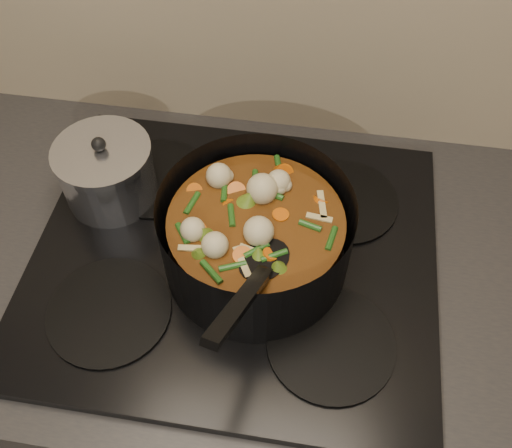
# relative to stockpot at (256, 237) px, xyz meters

# --- Properties ---
(counter) EXTENTS (2.64, 0.64, 0.91)m
(counter) POSITION_rel_stockpot_xyz_m (-0.04, 0.01, -0.54)
(counter) COLOR brown
(counter) RESTS_ON ground
(stovetop) EXTENTS (0.62, 0.54, 0.03)m
(stovetop) POSITION_rel_stockpot_xyz_m (-0.04, 0.01, -0.07)
(stovetop) COLOR black
(stovetop) RESTS_ON counter
(stockpot) EXTENTS (0.36, 0.42, 0.20)m
(stockpot) POSITION_rel_stockpot_xyz_m (0.00, 0.00, 0.00)
(stockpot) COLOR black
(stockpot) RESTS_ON stovetop
(saucepan) EXTENTS (0.16, 0.16, 0.13)m
(saucepan) POSITION_rel_stockpot_xyz_m (-0.26, 0.10, -0.01)
(saucepan) COLOR silver
(saucepan) RESTS_ON stovetop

